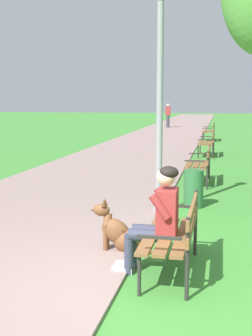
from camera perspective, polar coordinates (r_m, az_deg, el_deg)
ground_plane at (r=4.82m, az=0.55°, el=-15.81°), size 120.00×120.00×0.00m
paved_path at (r=28.54m, az=5.58°, el=4.61°), size 4.21×60.00×0.04m
park_bench_near at (r=5.29m, az=6.23°, el=-7.68°), size 0.55×1.50×0.85m
park_bench_mid at (r=10.93m, az=9.25°, el=0.72°), size 0.55×1.50×0.85m
park_bench_far at (r=16.26m, az=10.16°, el=3.25°), size 0.55×1.50×0.85m
park_bench_furthest at (r=22.20m, az=10.36°, el=4.65°), size 0.55×1.50×0.85m
person_seated_on_near_bench at (r=5.24m, az=3.95°, el=-5.91°), size 0.74×0.49×1.25m
dog_brown at (r=6.03m, az=-0.82°, el=-8.09°), size 0.83×0.30×0.71m
lamp_post_near at (r=7.87m, az=4.21°, el=8.73°), size 0.24×0.24×3.88m
litter_bin at (r=8.55m, az=8.38°, el=-2.55°), size 0.36×0.36×0.70m
pedestrian_distant at (r=31.63m, az=5.23°, el=6.49°), size 0.32×0.22×1.65m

